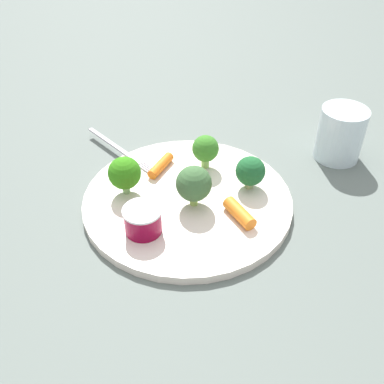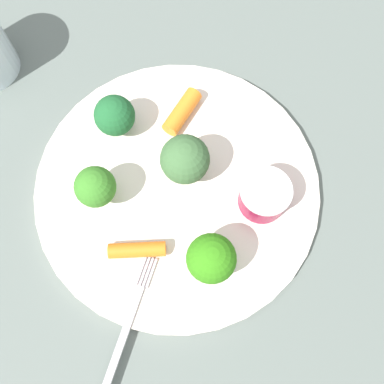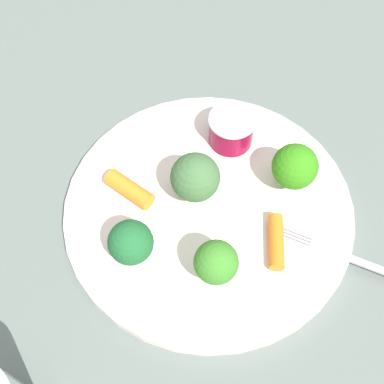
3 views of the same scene
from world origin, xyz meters
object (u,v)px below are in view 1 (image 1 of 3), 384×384
(sauce_cup, at_px, (143,220))
(fork, at_px, (121,150))
(plate, at_px, (188,201))
(drinking_glass, at_px, (340,134))
(broccoli_floret_2, at_px, (194,184))
(carrot_stick_1, at_px, (239,213))
(broccoli_floret_3, at_px, (205,149))
(broccoli_floret_0, at_px, (250,171))
(broccoli_floret_1, at_px, (125,173))
(carrot_stick_0, at_px, (161,166))

(sauce_cup, xyz_separation_m, fork, (-0.18, -0.02, -0.02))
(plate, xyz_separation_m, drinking_glass, (-0.08, 0.25, 0.04))
(broccoli_floret_2, height_order, carrot_stick_1, broccoli_floret_2)
(drinking_glass, bearing_deg, sauce_cup, -66.96)
(broccoli_floret_3, xyz_separation_m, drinking_glass, (-0.01, 0.21, -0.00))
(carrot_stick_1, bearing_deg, broccoli_floret_0, 154.47)
(carrot_stick_1, relative_size, drinking_glass, 0.62)
(broccoli_floret_0, relative_size, broccoli_floret_2, 0.83)
(broccoli_floret_3, relative_size, carrot_stick_1, 1.01)
(sauce_cup, bearing_deg, broccoli_floret_3, 140.35)
(broccoli_floret_0, distance_m, broccoli_floret_2, 0.09)
(plate, xyz_separation_m, sauce_cup, (0.06, -0.06, 0.02))
(broccoli_floret_2, xyz_separation_m, fork, (-0.14, -0.09, -0.03))
(sauce_cup, xyz_separation_m, drinking_glass, (-0.13, 0.31, 0.01))
(sauce_cup, distance_m, broccoli_floret_1, 0.08)
(plate, relative_size, sauce_cup, 5.85)
(broccoli_floret_0, height_order, broccoli_floret_2, broccoli_floret_2)
(plate, xyz_separation_m, broccoli_floret_3, (-0.07, 0.04, 0.04))
(broccoli_floret_3, relative_size, fork, 0.37)
(sauce_cup, relative_size, carrot_stick_1, 0.95)
(sauce_cup, height_order, drinking_glass, drinking_glass)
(sauce_cup, height_order, broccoli_floret_2, broccoli_floret_2)
(sauce_cup, distance_m, drinking_glass, 0.34)
(carrot_stick_0, bearing_deg, plate, 22.77)
(carrot_stick_0, relative_size, fork, 0.38)
(plate, distance_m, broccoli_floret_3, 0.08)
(broccoli_floret_0, height_order, drinking_glass, drinking_glass)
(carrot_stick_0, distance_m, drinking_glass, 0.28)
(broccoli_floret_0, distance_m, drinking_glass, 0.17)
(carrot_stick_0, bearing_deg, drinking_glass, 91.62)
(broccoli_floret_2, relative_size, carrot_stick_0, 1.09)
(broccoli_floret_2, relative_size, carrot_stick_1, 1.13)
(plate, bearing_deg, broccoli_floret_0, 95.52)
(sauce_cup, xyz_separation_m, broccoli_floret_3, (-0.12, 0.10, 0.01))
(broccoli_floret_1, height_order, fork, broccoli_floret_1)
(carrot_stick_0, relative_size, drinking_glass, 0.65)
(fork, xyz_separation_m, drinking_glass, (0.05, 0.33, 0.03))
(broccoli_floret_2, distance_m, drinking_glass, 0.26)
(broccoli_floret_3, distance_m, fork, 0.14)
(carrot_stick_1, bearing_deg, broccoli_floret_1, -118.48)
(sauce_cup, relative_size, broccoli_floret_3, 0.94)
(sauce_cup, distance_m, broccoli_floret_2, 0.08)
(plate, distance_m, drinking_glass, 0.26)
(broccoli_floret_2, height_order, broccoli_floret_3, broccoli_floret_2)
(fork, bearing_deg, broccoli_floret_2, 32.61)
(broccoli_floret_3, height_order, carrot_stick_0, broccoli_floret_3)
(fork, bearing_deg, carrot_stick_0, 43.93)
(sauce_cup, distance_m, carrot_stick_0, 0.13)
(broccoli_floret_2, bearing_deg, carrot_stick_1, 55.08)
(broccoli_floret_0, relative_size, drinking_glass, 0.59)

